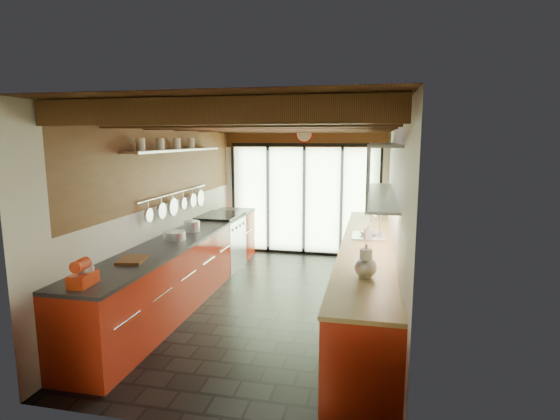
% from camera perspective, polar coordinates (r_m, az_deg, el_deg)
% --- Properties ---
extents(ground, '(5.50, 5.50, 0.00)m').
position_cam_1_polar(ground, '(6.22, -0.94, -12.03)').
color(ground, black).
rests_on(ground, ground).
extents(room_shell, '(5.50, 5.50, 5.50)m').
position_cam_1_polar(room_shell, '(5.83, -0.99, 3.30)').
color(room_shell, silver).
rests_on(room_shell, ground).
extents(ceiling_beams, '(3.14, 5.06, 4.90)m').
position_cam_1_polar(ceiling_beams, '(6.17, -0.19, 11.15)').
color(ceiling_beams, '#593316').
rests_on(ceiling_beams, ground).
extents(glass_door, '(2.95, 0.10, 2.90)m').
position_cam_1_polar(glass_door, '(8.46, 3.19, 5.19)').
color(glass_door, '#C6EAAD').
rests_on(glass_door, ground).
extents(left_counter, '(0.68, 5.00, 0.92)m').
position_cam_1_polar(left_counter, '(6.47, -12.11, -7.09)').
color(left_counter, '#B02813').
rests_on(left_counter, ground).
extents(range_stove, '(0.66, 0.90, 0.97)m').
position_cam_1_polar(range_stove, '(7.76, -7.72, -4.14)').
color(range_stove, silver).
rests_on(range_stove, ground).
extents(right_counter, '(0.68, 5.00, 0.92)m').
position_cam_1_polar(right_counter, '(5.92, 11.28, -8.59)').
color(right_counter, '#B02813').
rests_on(right_counter, ground).
extents(sink_assembly, '(0.45, 0.52, 0.43)m').
position_cam_1_polar(sink_assembly, '(6.18, 11.62, -3.05)').
color(sink_assembly, silver).
rests_on(sink_assembly, right_counter).
extents(upper_cabinets_right, '(0.34, 3.00, 3.00)m').
position_cam_1_polar(upper_cabinets_right, '(5.96, 13.26, 5.09)').
color(upper_cabinets_right, silver).
rests_on(upper_cabinets_right, ground).
extents(left_wall_fixtures, '(0.28, 2.60, 0.96)m').
position_cam_1_polar(left_wall_fixtures, '(6.54, -13.16, 5.02)').
color(left_wall_fixtures, silver).
rests_on(left_wall_fixtures, ground).
extents(stand_mixer, '(0.18, 0.30, 0.26)m').
position_cam_1_polar(stand_mixer, '(4.45, -24.30, -7.71)').
color(stand_mixer, red).
rests_on(stand_mixer, left_counter).
extents(pot_large, '(0.30, 0.30, 0.15)m').
position_cam_1_polar(pot_large, '(6.53, -11.46, -2.08)').
color(pot_large, silver).
rests_on(pot_large, left_counter).
extents(pot_small, '(0.36, 0.36, 0.11)m').
position_cam_1_polar(pot_small, '(6.03, -13.62, -3.28)').
color(pot_small, silver).
rests_on(pot_small, left_counter).
extents(cutting_board, '(0.34, 0.42, 0.03)m').
position_cam_1_polar(cutting_board, '(5.14, -18.72, -6.16)').
color(cutting_board, brown).
rests_on(cutting_board, left_counter).
extents(kettle, '(0.27, 0.30, 0.26)m').
position_cam_1_polar(kettle, '(4.38, 11.12, -7.15)').
color(kettle, silver).
rests_on(kettle, right_counter).
extents(paper_towel, '(0.12, 0.12, 0.33)m').
position_cam_1_polar(paper_towel, '(4.36, 11.12, -6.87)').
color(paper_towel, white).
rests_on(paper_towel, right_counter).
extents(soap_bottle, '(0.12, 0.12, 0.21)m').
position_cam_1_polar(soap_bottle, '(5.99, 11.45, -2.80)').
color(soap_bottle, silver).
rests_on(soap_bottle, right_counter).
extents(bowl, '(0.29, 0.29, 0.06)m').
position_cam_1_polar(bowl, '(6.27, 11.46, -2.97)').
color(bowl, silver).
rests_on(bowl, right_counter).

